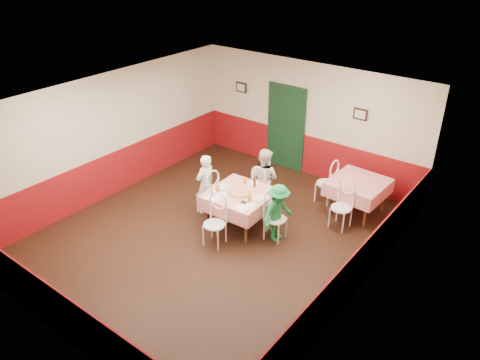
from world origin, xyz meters
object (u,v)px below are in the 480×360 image
Objects in this scene: beer_bottle at (255,183)px; wallet at (244,202)px; diner_far at (264,179)px; glass_b at (249,199)px; second_table at (357,197)px; chair_second_a at (326,183)px; pizza at (240,193)px; diner_right at (278,213)px; chair_second_b at (341,208)px; diner_left at (205,184)px; chair_left at (208,194)px; glass_a at (218,189)px; chair_far at (263,189)px; glass_c at (245,180)px; main_table at (240,209)px; chair_near at (214,225)px; chair_right at (275,219)px.

wallet is at bearing -72.09° from beer_bottle.
glass_b is at bearing 111.58° from diner_far.
chair_second_a is (-0.75, 0.00, 0.08)m from second_table.
pizza is 0.34× the size of diner_right.
chair_second_b is 2.86m from diner_left.
glass_a is (0.47, -0.21, 0.38)m from chair_left.
diner_right reaches higher than pizza.
glass_a is (-0.39, -0.22, 0.06)m from pizza.
diner_far is at bearing -90.66° from chair_far.
wallet is at bearing -122.25° from second_table.
diner_right is at bearing 22.56° from glass_b.
chair_second_b is 2.04m from glass_c.
main_table is 1.36× the size of chair_near.
glass_a is (-0.38, -0.24, 0.46)m from main_table.
glass_a is 0.68m from wallet.
chair_second_a is at bearing 55.08° from glass_c.
chair_second_b is (1.65, 2.03, 0.00)m from chair_near.
glass_c is (-1.84, -1.56, 0.45)m from second_table.
diner_right reaches higher than second_table.
chair_right is 1.32m from glass_a.
chair_far reaches higher than glass_c.
chair_far is (-1.72, -1.08, 0.08)m from second_table.
pizza is 0.93m from diner_far.
chair_second_b reaches higher than glass_c.
pizza is 0.40m from glass_b.
main_table is at bearing 97.88° from diner_right.
main_table is at bearing 135.41° from wallet.
second_table is at bearing 49.43° from pizza.
chair_second_b reaches higher than main_table.
chair_right is 1.00× the size of chair_second_b.
chair_second_a is at bearing 71.64° from wallet.
chair_near is 1.25m from diner_right.
diner_left is (-2.58, -1.97, 0.30)m from second_table.
chair_right is at bearing 97.88° from diner_right.
chair_near is at bearing -15.28° from chair_second_a.
main_table is 2.06m from chair_second_b.
chair_far is at bearing -147.74° from second_table.
pizza is 2.90× the size of glass_a.
glass_c reaches higher than second_table.
diner_right is at bearing 34.52° from chair_near.
diner_right is (0.61, 0.30, -0.17)m from wallet.
wallet is at bearing -132.08° from glass_b.
chair_near is at bearing -87.83° from main_table.
pizza is 0.91m from diner_right.
chair_near is at bearing 54.58° from diner_left.
glass_a reaches higher than second_table.
chair_left is 8.18× the size of wallet.
chair_near is (-0.82, -0.88, 0.00)m from chair_right.
diner_far is (-0.12, 0.52, -0.16)m from beer_bottle.
diner_far reaches higher than chair_right.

